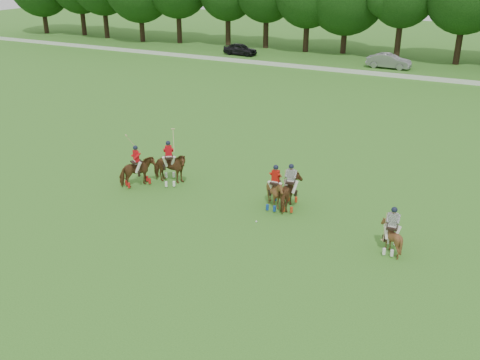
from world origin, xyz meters
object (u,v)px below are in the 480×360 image
at_px(car_mid, 389,61).
at_px(polo_red_b, 169,168).
at_px(polo_stripe_a, 290,192).
at_px(polo_stripe_b, 391,236).
at_px(car_left, 240,49).
at_px(polo_ball, 256,222).
at_px(polo_red_a, 137,171).
at_px(polo_red_c, 275,192).

relative_size(car_mid, polo_red_b, 1.59).
bearing_deg(polo_stripe_a, car_mid, 94.94).
height_order(polo_stripe_a, polo_stripe_b, polo_stripe_a).
distance_m(car_left, polo_red_b, 40.15).
bearing_deg(polo_stripe_a, polo_stripe_b, -20.36).
bearing_deg(car_mid, polo_stripe_b, -166.72).
xyz_separation_m(car_mid, polo_ball, (2.40, -39.61, -0.74)).
bearing_deg(polo_red_a, polo_ball, -7.76).
distance_m(car_mid, polo_red_b, 37.68).
relative_size(car_mid, polo_ball, 52.98).
distance_m(polo_stripe_a, polo_ball, 2.46).
distance_m(car_mid, polo_red_c, 37.79).
bearing_deg(polo_ball, car_left, 117.54).
height_order(car_mid, polo_red_b, polo_red_b).
xyz_separation_m(car_left, polo_red_a, (13.02, -38.57, 0.12)).
height_order(polo_red_c, polo_ball, polo_red_c).
height_order(car_left, car_mid, car_mid).
relative_size(polo_red_a, polo_red_b, 0.95).
bearing_deg(polo_stripe_b, car_mid, 102.33).
height_order(car_left, polo_red_a, polo_red_a).
height_order(polo_red_a, polo_stripe_b, polo_red_a).
bearing_deg(polo_red_c, polo_ball, -93.96).
bearing_deg(car_mid, polo_ball, -175.58).
relative_size(car_left, polo_stripe_a, 1.79).
bearing_deg(polo_ball, polo_stripe_b, 1.49).
height_order(car_mid, polo_red_a, polo_red_a).
bearing_deg(car_left, car_mid, -86.49).
xyz_separation_m(polo_stripe_a, polo_stripe_b, (5.38, -2.00, -0.13)).
bearing_deg(polo_red_c, car_mid, 93.84).
height_order(car_mid, polo_stripe_a, polo_stripe_a).
relative_size(car_mid, polo_red_c, 2.09).
bearing_deg(car_mid, polo_red_a, 173.22).
bearing_deg(polo_red_a, car_mid, 82.27).
height_order(car_left, polo_red_b, polo_red_b).
xyz_separation_m(car_left, polo_stripe_b, (26.87, -39.45, 0.01)).
bearing_deg(polo_ball, polo_red_a, 172.24).
bearing_deg(car_mid, polo_red_b, 175.06).
relative_size(car_mid, polo_stripe_a, 2.02).
distance_m(car_left, polo_stripe_b, 47.73).
bearing_deg(polo_stripe_b, polo_ball, -178.51).
relative_size(car_left, polo_red_b, 1.41).
height_order(car_mid, polo_red_c, polo_red_c).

